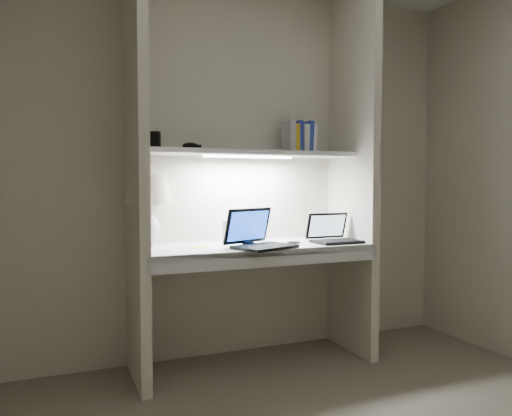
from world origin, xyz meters
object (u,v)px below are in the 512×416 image
speaker (231,231)px  book_row (299,138)px  laptop_netbook (333,236)px  laptop_main (258,239)px  table_lamp (147,198)px

speaker → book_row: book_row is taller
laptop_netbook → speaker: (-0.62, 0.25, 0.03)m
laptop_main → speaker: (-0.07, 0.30, 0.02)m
table_lamp → book_row: bearing=-1.6°
laptop_main → speaker: laptop_main is taller
table_lamp → laptop_netbook: size_ratio=1.44×
speaker → book_row: 0.79m
table_lamp → book_row: (1.02, -0.03, 0.40)m
laptop_main → speaker: bearing=81.2°
speaker → table_lamp: bearing=-159.1°
table_lamp → laptop_main: 0.72m
laptop_netbook → speaker: size_ratio=2.07×
table_lamp → laptop_main: (0.61, -0.30, -0.24)m
book_row → table_lamp: bearing=178.4°
table_lamp → laptop_netbook: 1.22m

